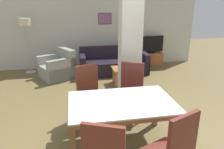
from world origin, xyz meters
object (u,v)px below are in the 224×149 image
(dining_chair_far_left, at_px, (90,92))
(floor_lamp, at_px, (25,27))
(dining_table, at_px, (122,111))
(dining_chair_far_right, at_px, (131,89))
(tv_stand, at_px, (148,59))
(coffee_table, at_px, (124,76))
(bottle, at_px, (123,65))
(tv_screen, at_px, (149,45))
(armchair, at_px, (58,68))
(sofa, at_px, (114,64))

(dining_chair_far_left, xyz_separation_m, floor_lamp, (-1.62, 3.22, 0.86))
(dining_table, height_order, dining_chair_far_right, dining_chair_far_right)
(tv_stand, bearing_deg, dining_chair_far_left, -124.62)
(coffee_table, height_order, bottle, bottle)
(coffee_table, relative_size, tv_screen, 0.57)
(dining_chair_far_left, distance_m, bottle, 1.90)
(bottle, bearing_deg, dining_table, -103.74)
(tv_screen, bearing_deg, floor_lamp, -6.59)
(coffee_table, distance_m, bottle, 0.35)
(coffee_table, distance_m, tv_screen, 2.12)
(armchair, relative_size, tv_screen, 1.04)
(dining_chair_far_left, height_order, dining_chair_far_right, same)
(tv_screen, xyz_separation_m, floor_lamp, (-3.92, -0.11, 0.70))
(dining_chair_far_right, xyz_separation_m, tv_stand, (1.52, 3.33, -0.34))
(dining_chair_far_left, distance_m, tv_screen, 4.04)
(dining_chair_far_right, relative_size, bottle, 3.58)
(bottle, relative_size, tv_screen, 0.27)
(dining_table, relative_size, dining_chair_far_right, 1.48)
(dining_chair_far_right, height_order, bottle, dining_chair_far_right)
(dining_chair_far_left, xyz_separation_m, coffee_table, (1.04, 1.69, -0.32))
(dining_table, relative_size, bottle, 5.30)
(sofa, distance_m, coffee_table, 1.02)
(dining_chair_far_right, bearing_deg, armchair, -35.82)
(dining_chair_far_right, height_order, floor_lamp, floor_lamp)
(dining_chair_far_right, relative_size, floor_lamp, 0.63)
(dining_table, distance_m, dining_chair_far_right, 0.98)
(dining_chair_far_left, bearing_deg, armchair, -97.06)
(dining_chair_far_left, xyz_separation_m, bottle, (1.00, 1.61, 0.01))
(sofa, xyz_separation_m, bottle, (0.05, -1.09, 0.29))
(floor_lamp, bearing_deg, dining_chair_far_left, -63.23)
(armchair, relative_size, coffee_table, 1.83)
(dining_chair_far_left, height_order, armchair, dining_chair_far_left)
(dining_table, distance_m, dining_chair_far_left, 0.99)
(armchair, bearing_deg, bottle, -146.15)
(dining_chair_far_right, distance_m, tv_screen, 3.67)
(armchair, distance_m, bottle, 1.98)
(dining_table, bearing_deg, dining_chair_far_right, 66.58)
(coffee_table, relative_size, bottle, 2.11)
(bottle, bearing_deg, floor_lamp, 148.63)
(coffee_table, bearing_deg, dining_chair_far_right, -98.92)
(coffee_table, relative_size, floor_lamp, 0.37)
(dining_chair_far_left, bearing_deg, tv_stand, -147.83)
(dining_chair_far_right, bearing_deg, dining_chair_far_left, 22.79)
(sofa, xyz_separation_m, tv_stand, (1.35, 0.63, -0.06))
(sofa, relative_size, bottle, 6.99)
(dining_table, bearing_deg, floor_lamp, 116.01)
(dining_table, relative_size, tv_screen, 1.43)
(coffee_table, xyz_separation_m, bottle, (-0.04, -0.07, 0.33))
(tv_stand, xyz_separation_m, tv_screen, (0.00, 0.00, 0.50))
(coffee_table, bearing_deg, armchair, 154.83)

